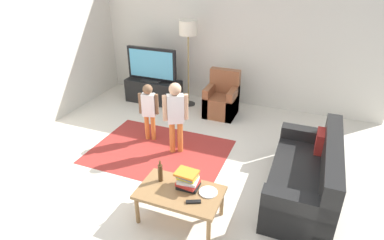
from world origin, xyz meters
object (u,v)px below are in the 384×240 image
(tv, at_px, (152,65))
(plate, at_px, (208,192))
(coffee_table, at_px, (180,194))
(child_near_tv, at_px, (149,107))
(tv_stand, at_px, (154,91))
(child_center, at_px, (176,112))
(book_stack, at_px, (188,180))
(floor_lamp, at_px, (188,32))
(tv_remote, at_px, (193,202))
(armchair, at_px, (222,100))
(bottle, at_px, (160,173))
(couch, at_px, (309,178))

(tv, height_order, plate, tv)
(coffee_table, bearing_deg, child_near_tv, 128.60)
(tv_stand, bearing_deg, child_center, -52.31)
(book_stack, bearing_deg, tv_stand, 124.48)
(floor_lamp, bearing_deg, tv, -167.17)
(floor_lamp, xyz_separation_m, tv_remote, (1.42, -3.31, -1.11))
(tv, height_order, child_center, tv)
(armchair, distance_m, book_stack, 2.93)
(armchair, bearing_deg, child_near_tv, -121.03)
(armchair, xyz_separation_m, floor_lamp, (-0.80, 0.19, 1.25))
(tv, relative_size, bottle, 3.81)
(tv, height_order, armchair, tv)
(tv, bearing_deg, plate, -52.07)
(plate, bearing_deg, book_stack, 177.21)
(tv, distance_m, plate, 3.73)
(book_stack, bearing_deg, bottle, -177.92)
(armchair, bearing_deg, tv, 179.32)
(tv, bearing_deg, tv_remote, -55.28)
(tv_remote, bearing_deg, couch, 18.91)
(floor_lamp, relative_size, tv_remote, 10.47)
(child_center, bearing_deg, floor_lamp, 106.23)
(tv_remote, bearing_deg, child_center, 96.13)
(tv, relative_size, floor_lamp, 0.62)
(coffee_table, height_order, plate, plate)
(tv_stand, distance_m, couch, 3.93)
(floor_lamp, relative_size, bottle, 6.17)
(child_center, bearing_deg, bottle, -73.89)
(tv, height_order, floor_lamp, floor_lamp)
(tv_stand, distance_m, coffee_table, 3.62)
(armchair, xyz_separation_m, book_stack, (0.45, -2.89, 0.22))
(tv, distance_m, bottle, 3.37)
(child_near_tv, bearing_deg, armchair, 58.97)
(plate, bearing_deg, tv_remote, -114.50)
(book_stack, bearing_deg, armchair, 98.83)
(child_near_tv, bearing_deg, tv_remote, -48.92)
(tv, xyz_separation_m, plate, (2.28, -2.92, -0.42))
(child_near_tv, distance_m, plate, 2.16)
(child_center, xyz_separation_m, plate, (0.99, -1.27, -0.29))
(plate, bearing_deg, tv_stand, 127.73)
(tv, distance_m, coffee_table, 3.63)
(tv_stand, height_order, floor_lamp, floor_lamp)
(armchair, xyz_separation_m, child_near_tv, (-0.86, -1.43, 0.32))
(child_center, height_order, book_stack, child_center)
(floor_lamp, xyz_separation_m, plate, (1.52, -3.09, -1.12))
(child_center, distance_m, coffee_table, 1.57)
(tv_stand, distance_m, floor_lamp, 1.51)
(bottle, bearing_deg, armchair, 91.84)
(book_stack, bearing_deg, coffee_table, -116.19)
(armchair, height_order, child_near_tv, child_near_tv)
(tv_stand, distance_m, child_center, 2.16)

